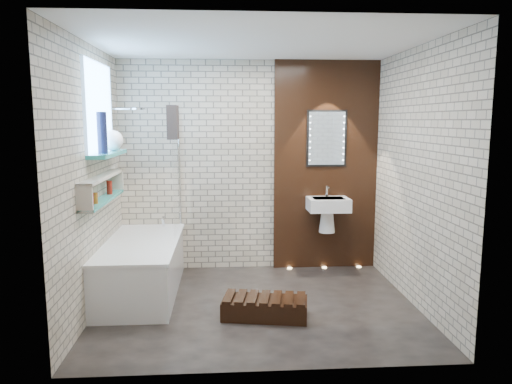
{
  "coord_description": "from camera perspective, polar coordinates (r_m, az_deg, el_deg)",
  "views": [
    {
      "loc": [
        -0.32,
        -4.66,
        1.87
      ],
      "look_at": [
        0.0,
        0.15,
        1.15
      ],
      "focal_mm": 33.68,
      "sensor_mm": 36.0,
      "label": 1
    }
  ],
  "objects": [
    {
      "name": "ground",
      "position": [
        5.04,
        0.12,
        -13.31
      ],
      "size": [
        3.2,
        3.2,
        0.0
      ],
      "primitive_type": "plane",
      "color": "black",
      "rests_on": "ground"
    },
    {
      "name": "room_shell",
      "position": [
        4.71,
        0.12,
        1.53
      ],
      "size": [
        3.24,
        3.2,
        2.6
      ],
      "color": "tan",
      "rests_on": "ground"
    },
    {
      "name": "walnut_panel",
      "position": [
        6.1,
        8.25,
        3.04
      ],
      "size": [
        1.3,
        0.06,
        2.6
      ],
      "primitive_type": "cube",
      "color": "black",
      "rests_on": "ground"
    },
    {
      "name": "clerestory_window",
      "position": [
        5.17,
        -17.99,
        8.42
      ],
      "size": [
        0.18,
        1.0,
        0.94
      ],
      "color": "#7FADE0",
      "rests_on": "room_shell"
    },
    {
      "name": "display_niche",
      "position": [
        5.01,
        -17.74,
        0.39
      ],
      "size": [
        0.14,
        1.3,
        0.26
      ],
      "color": "teal",
      "rests_on": "room_shell"
    },
    {
      "name": "bathtub",
      "position": [
        5.43,
        -13.38,
        -8.65
      ],
      "size": [
        0.79,
        1.74,
        0.7
      ],
      "color": "white",
      "rests_on": "ground"
    },
    {
      "name": "bath_screen",
      "position": [
        5.61,
        -9.41,
        2.34
      ],
      "size": [
        0.01,
        0.78,
        1.4
      ],
      "primitive_type": "cube",
      "color": "white",
      "rests_on": "bathtub"
    },
    {
      "name": "towel",
      "position": [
        5.32,
        -9.84,
        8.15
      ],
      "size": [
        0.11,
        0.28,
        0.36
      ],
      "primitive_type": "cube",
      "color": "#2A2321",
      "rests_on": "bath_screen"
    },
    {
      "name": "shower_head",
      "position": [
        5.7,
        -13.9,
        9.55
      ],
      "size": [
        0.18,
        0.18,
        0.02
      ],
      "primitive_type": "cylinder",
      "color": "silver",
      "rests_on": "room_shell"
    },
    {
      "name": "washbasin",
      "position": [
        5.98,
        8.54,
        -2.02
      ],
      "size": [
        0.5,
        0.36,
        0.58
      ],
      "color": "white",
      "rests_on": "walnut_panel"
    },
    {
      "name": "led_mirror",
      "position": [
        6.04,
        8.4,
        6.32
      ],
      "size": [
        0.5,
        0.02,
        0.7
      ],
      "color": "black",
      "rests_on": "walnut_panel"
    },
    {
      "name": "walnut_step",
      "position": [
        4.73,
        1.05,
        -13.63
      ],
      "size": [
        0.85,
        0.49,
        0.18
      ],
      "primitive_type": "cube",
      "rotation": [
        0.0,
        0.0,
        -0.17
      ],
      "color": "black",
      "rests_on": "ground"
    },
    {
      "name": "niche_bottles",
      "position": [
        4.94,
        -17.95,
        -0.17
      ],
      "size": [
        0.06,
        0.77,
        0.14
      ],
      "color": "maroon",
      "rests_on": "display_niche"
    },
    {
      "name": "sill_vases",
      "position": [
        5.23,
        -16.94,
        6.08
      ],
      "size": [
        0.22,
        0.59,
        0.4
      ],
      "color": "#131836",
      "rests_on": "clerestory_window"
    },
    {
      "name": "floor_uplights",
      "position": [
        6.28,
        8.13,
        -8.86
      ],
      "size": [
        0.96,
        0.06,
        0.01
      ],
      "color": "#FFD899",
      "rests_on": "ground"
    }
  ]
}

